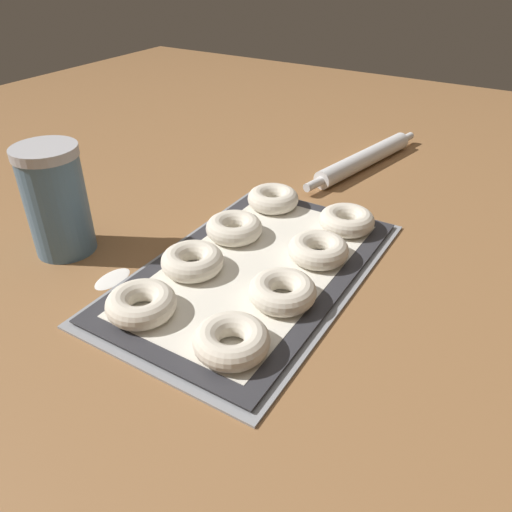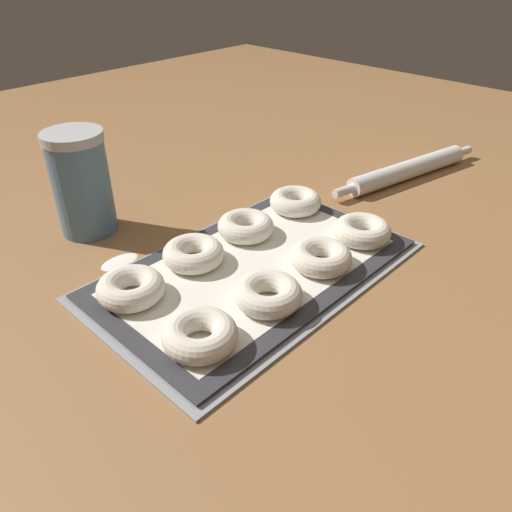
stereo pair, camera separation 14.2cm
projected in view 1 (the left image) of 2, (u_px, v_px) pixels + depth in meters
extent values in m
plane|color=olive|center=(255.00, 271.00, 0.81)|extent=(2.80, 2.80, 0.00)
cube|color=#93969B|center=(256.00, 268.00, 0.81)|extent=(0.52, 0.32, 0.01)
cube|color=#333338|center=(256.00, 266.00, 0.80)|extent=(0.50, 0.30, 0.00)
cube|color=silver|center=(256.00, 266.00, 0.80)|extent=(0.44, 0.24, 0.00)
torus|color=silver|center=(231.00, 341.00, 0.63)|extent=(0.10, 0.10, 0.03)
torus|color=silver|center=(282.00, 291.00, 0.71)|extent=(0.10, 0.10, 0.03)
torus|color=silver|center=(318.00, 250.00, 0.81)|extent=(0.10, 0.10, 0.03)
torus|color=silver|center=(347.00, 220.00, 0.89)|extent=(0.10, 0.10, 0.03)
torus|color=silver|center=(141.00, 304.00, 0.69)|extent=(0.10, 0.10, 0.03)
torus|color=silver|center=(192.00, 261.00, 0.78)|extent=(0.10, 0.10, 0.03)
torus|color=silver|center=(234.00, 228.00, 0.87)|extent=(0.10, 0.10, 0.03)
torus|color=silver|center=(273.00, 199.00, 0.96)|extent=(0.10, 0.10, 0.03)
cylinder|color=slate|center=(57.00, 205.00, 0.82)|extent=(0.10, 0.10, 0.17)
cylinder|color=#B2B2B7|center=(44.00, 151.00, 0.77)|extent=(0.10, 0.10, 0.02)
cylinder|color=silver|center=(365.00, 159.00, 1.16)|extent=(0.34, 0.11, 0.04)
cylinder|color=silver|center=(314.00, 184.00, 1.04)|extent=(0.05, 0.03, 0.02)
cylinder|color=silver|center=(406.00, 138.00, 1.27)|extent=(0.05, 0.03, 0.02)
ellipsoid|color=white|center=(112.00, 278.00, 0.79)|extent=(0.07, 0.04, 0.00)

